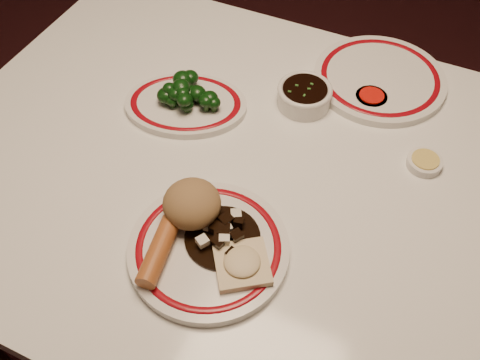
% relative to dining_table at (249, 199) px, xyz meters
% --- Properties ---
extents(ground, '(7.00, 7.00, 0.00)m').
position_rel_dining_table_xyz_m(ground, '(0.00, 0.00, -0.66)').
color(ground, black).
rests_on(ground, ground).
extents(dining_table, '(1.20, 0.90, 0.75)m').
position_rel_dining_table_xyz_m(dining_table, '(0.00, 0.00, 0.00)').
color(dining_table, white).
rests_on(dining_table, ground).
extents(main_plate, '(0.28, 0.28, 0.02)m').
position_rel_dining_table_xyz_m(main_plate, '(0.01, -0.19, 0.10)').
color(main_plate, white).
rests_on(main_plate, dining_table).
extents(rice_mound, '(0.10, 0.10, 0.07)m').
position_rel_dining_table_xyz_m(rice_mound, '(-0.04, -0.15, 0.14)').
color(rice_mound, '#967147').
rests_on(rice_mound, main_plate).
extents(spring_roll, '(0.05, 0.12, 0.03)m').
position_rel_dining_table_xyz_m(spring_roll, '(-0.05, -0.24, 0.13)').
color(spring_roll, '#B05E2B').
rests_on(spring_roll, main_plate).
extents(fried_wonton, '(0.11, 0.11, 0.02)m').
position_rel_dining_table_xyz_m(fried_wonton, '(0.08, -0.20, 0.12)').
color(fried_wonton, beige).
rests_on(fried_wonton, main_plate).
extents(stirfry_heap, '(0.12, 0.12, 0.03)m').
position_rel_dining_table_xyz_m(stirfry_heap, '(0.02, -0.16, 0.12)').
color(stirfry_heap, black).
rests_on(stirfry_heap, main_plate).
extents(broccoli_plate, '(0.29, 0.27, 0.02)m').
position_rel_dining_table_xyz_m(broccoli_plate, '(-0.18, 0.09, 0.10)').
color(broccoli_plate, white).
rests_on(broccoli_plate, dining_table).
extents(broccoli_pile, '(0.13, 0.10, 0.05)m').
position_rel_dining_table_xyz_m(broccoli_pile, '(-0.18, 0.09, 0.13)').
color(broccoli_pile, '#23471C').
rests_on(broccoli_pile, broccoli_plate).
extents(soy_bowl, '(0.11, 0.11, 0.04)m').
position_rel_dining_table_xyz_m(soy_bowl, '(0.03, 0.20, 0.11)').
color(soy_bowl, white).
rests_on(soy_bowl, dining_table).
extents(sweet_sour_dish, '(0.06, 0.06, 0.02)m').
position_rel_dining_table_xyz_m(sweet_sour_dish, '(0.15, 0.26, 0.10)').
color(sweet_sour_dish, white).
rests_on(sweet_sour_dish, dining_table).
extents(mustard_dish, '(0.06, 0.06, 0.02)m').
position_rel_dining_table_xyz_m(mustard_dish, '(0.28, 0.14, 0.10)').
color(mustard_dish, white).
rests_on(mustard_dish, dining_table).
extents(far_plate, '(0.36, 0.36, 0.02)m').
position_rel_dining_table_xyz_m(far_plate, '(0.15, 0.33, 0.10)').
color(far_plate, white).
rests_on(far_plate, dining_table).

